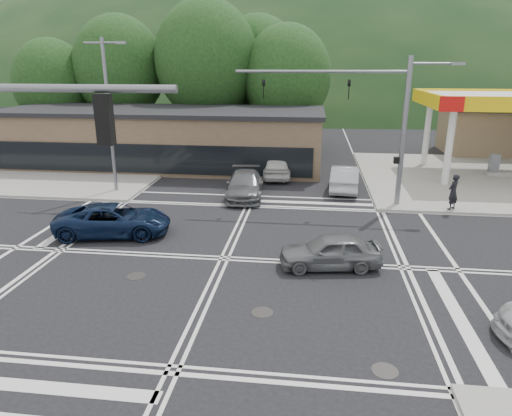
# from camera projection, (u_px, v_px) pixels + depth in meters

# --- Properties ---
(ground) EXTENTS (120.00, 120.00, 0.00)m
(ground) POSITION_uv_depth(u_px,v_px,m) (225.00, 258.00, 18.68)
(ground) COLOR black
(ground) RESTS_ON ground
(sidewalk_ne) EXTENTS (16.00, 16.00, 0.15)m
(sidewalk_ne) POSITION_uv_depth(u_px,v_px,m) (482.00, 179.00, 31.08)
(sidewalk_ne) COLOR gray
(sidewalk_ne) RESTS_ON ground
(sidewalk_nw) EXTENTS (16.00, 16.00, 0.15)m
(sidewalk_nw) POSITION_uv_depth(u_px,v_px,m) (67.00, 167.00, 34.58)
(sidewalk_nw) COLOR gray
(sidewalk_nw) RESTS_ON ground
(convenience_store) EXTENTS (10.00, 6.00, 3.80)m
(convenience_store) POSITION_uv_depth(u_px,v_px,m) (506.00, 132.00, 39.38)
(convenience_store) COLOR #846B4F
(convenience_store) RESTS_ON ground
(commercial_row) EXTENTS (24.00, 8.00, 4.00)m
(commercial_row) POSITION_uv_depth(u_px,v_px,m) (163.00, 139.00, 35.07)
(commercial_row) COLOR brown
(commercial_row) RESTS_ON ground
(hill_north) EXTENTS (252.00, 126.00, 140.00)m
(hill_north) POSITION_uv_depth(u_px,v_px,m) (299.00, 97.00, 103.71)
(hill_north) COLOR #163217
(hill_north) RESTS_ON ground
(tree_n_a) EXTENTS (8.00, 8.00, 11.75)m
(tree_n_a) POSITION_uv_depth(u_px,v_px,m) (119.00, 68.00, 40.80)
(tree_n_a) COLOR #382619
(tree_n_a) RESTS_ON ground
(tree_n_b) EXTENTS (9.00, 9.00, 12.98)m
(tree_n_b) POSITION_uv_depth(u_px,v_px,m) (207.00, 60.00, 39.67)
(tree_n_b) COLOR #382619
(tree_n_b) RESTS_ON ground
(tree_n_c) EXTENTS (7.60, 7.60, 10.87)m
(tree_n_c) POSITION_uv_depth(u_px,v_px,m) (287.00, 76.00, 39.25)
(tree_n_c) COLOR #382619
(tree_n_c) RESTS_ON ground
(tree_n_d) EXTENTS (6.80, 6.80, 9.76)m
(tree_n_d) POSITION_uv_depth(u_px,v_px,m) (52.00, 83.00, 40.96)
(tree_n_d) COLOR #382619
(tree_n_d) RESTS_ON ground
(tree_n_e) EXTENTS (8.40, 8.40, 11.98)m
(tree_n_e) POSITION_uv_depth(u_px,v_px,m) (258.00, 68.00, 43.18)
(tree_n_e) COLOR #382619
(tree_n_e) RESTS_ON ground
(streetlight_nw) EXTENTS (2.50, 0.25, 9.00)m
(streetlight_nw) POSITION_uv_depth(u_px,v_px,m) (110.00, 109.00, 26.63)
(streetlight_nw) COLOR slate
(streetlight_nw) RESTS_ON ground
(signal_mast_ne) EXTENTS (11.65, 0.30, 8.00)m
(signal_mast_ne) POSITION_uv_depth(u_px,v_px,m) (381.00, 114.00, 24.06)
(signal_mast_ne) COLOR slate
(signal_mast_ne) RESTS_ON ground
(car_blue_west) EXTENTS (5.51, 3.24, 1.44)m
(car_blue_west) POSITION_uv_depth(u_px,v_px,m) (113.00, 220.00, 21.06)
(car_blue_west) COLOR #0B1833
(car_blue_west) RESTS_ON ground
(car_grey_center) EXTENTS (4.13, 2.16, 1.34)m
(car_grey_center) POSITION_uv_depth(u_px,v_px,m) (330.00, 251.00, 17.70)
(car_grey_center) COLOR slate
(car_grey_center) RESTS_ON ground
(car_queue_a) EXTENTS (2.07, 4.89, 1.57)m
(car_queue_a) POSITION_uv_depth(u_px,v_px,m) (345.00, 178.00, 28.44)
(car_queue_a) COLOR #9FA1A5
(car_queue_a) RESTS_ON ground
(car_queue_b) EXTENTS (2.30, 4.80, 1.58)m
(car_queue_b) POSITION_uv_depth(u_px,v_px,m) (276.00, 166.00, 31.55)
(car_queue_b) COLOR silver
(car_queue_b) RESTS_ON ground
(car_northbound) EXTENTS (2.55, 5.24, 1.47)m
(car_northbound) POSITION_uv_depth(u_px,v_px,m) (245.00, 185.00, 27.02)
(car_northbound) COLOR #57595C
(car_northbound) RESTS_ON ground
(pedestrian) EXTENTS (0.82, 0.82, 1.92)m
(pedestrian) POSITION_uv_depth(u_px,v_px,m) (453.00, 192.00, 24.15)
(pedestrian) COLOR black
(pedestrian) RESTS_ON sidewalk_ne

